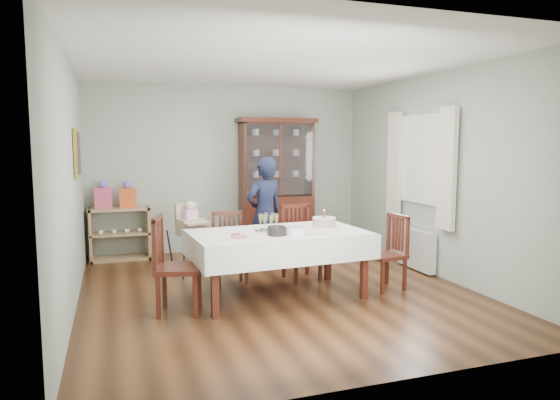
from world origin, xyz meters
name	(u,v)px	position (x,y,z in m)	size (l,w,h in m)	color
floor	(276,290)	(0.00, 0.00, 0.00)	(5.00, 5.00, 0.00)	#593319
room_shell	(263,148)	(0.00, 0.53, 1.70)	(5.00, 5.00, 5.00)	#9EAA99
dining_table	(279,264)	(-0.05, -0.25, 0.38)	(2.07, 1.27, 0.76)	#482012
china_cabinet	(277,182)	(0.75, 2.26, 1.12)	(1.30, 0.48, 2.18)	#482012
sideboard	(120,234)	(-1.75, 2.28, 0.40)	(0.90, 0.38, 0.80)	tan
picture_frame	(77,153)	(-2.22, 0.80, 1.65)	(0.04, 0.48, 0.58)	gold
window	(422,159)	(2.22, 0.30, 1.55)	(0.04, 1.02, 1.22)	white
curtain_left	(447,169)	(2.16, -0.32, 1.45)	(0.07, 0.30, 1.55)	silver
curtain_right	(394,165)	(2.16, 0.92, 1.45)	(0.07, 0.30, 1.55)	silver
radiator	(416,249)	(2.16, 0.30, 0.30)	(0.10, 0.80, 0.55)	white
chair_far_left	(230,264)	(-0.48, 0.36, 0.27)	(0.42, 0.42, 0.91)	#482012
chair_far_right	(301,257)	(0.47, 0.38, 0.29)	(0.48, 0.48, 0.96)	#482012
chair_end_left	(177,284)	(-1.22, -0.43, 0.30)	(0.56, 0.56, 1.02)	#482012
chair_end_right	(386,267)	(1.29, -0.38, 0.27)	(0.46, 0.46, 0.90)	#482012
woman	(265,214)	(0.17, 1.01, 0.79)	(0.58, 0.38, 1.58)	black
high_chair	(191,245)	(-0.84, 1.16, 0.39)	(0.56, 0.56, 0.99)	black
champagne_tray	(269,226)	(-0.14, -0.16, 0.82)	(0.32, 0.32, 0.20)	silver
birthday_cake	(324,223)	(0.56, -0.15, 0.82)	(0.32, 0.32, 0.22)	white
plate_stack_dark	(277,231)	(-0.14, -0.44, 0.81)	(0.20, 0.20, 0.10)	black
plate_stack_white	(295,231)	(0.06, -0.50, 0.80)	(0.21, 0.21, 0.09)	white
napkin_stack	(240,237)	(-0.56, -0.47, 0.77)	(0.15, 0.15, 0.02)	#E5547A
cutlery	(232,235)	(-0.61, -0.33, 0.77)	(0.12, 0.17, 0.01)	silver
cake_knife	(317,234)	(0.30, -0.55, 0.77)	(0.29, 0.03, 0.01)	silver
gift_bag_pink	(103,196)	(-1.97, 2.26, 0.99)	(0.25, 0.19, 0.42)	#E5547A
gift_bag_orange	(128,195)	(-1.62, 2.26, 0.98)	(0.25, 0.20, 0.41)	#EC5B25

